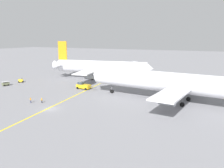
% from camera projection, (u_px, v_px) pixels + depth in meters
% --- Properties ---
extents(ground_plane, '(600.00, 600.00, 0.00)m').
position_uv_depth(ground_plane, '(51.00, 109.00, 62.61)').
color(ground_plane, gray).
extents(taxiway_stripe, '(12.72, 119.43, 0.01)m').
position_uv_depth(taxiway_stripe, '(67.00, 99.00, 72.28)').
color(taxiway_stripe, yellow).
rests_on(taxiway_stripe, ground).
extents(airliner_at_gate_left, '(48.17, 39.27, 17.24)m').
position_uv_depth(airliner_at_gate_left, '(100.00, 67.00, 106.20)').
color(airliner_at_gate_left, silver).
rests_on(airliner_at_gate_left, ground).
extents(airliner_being_pushed, '(59.50, 38.63, 17.88)m').
position_uv_depth(airliner_being_pushed, '(175.00, 83.00, 67.90)').
color(airliner_being_pushed, silver).
rests_on(airliner_being_pushed, ground).
extents(pushback_tug, '(8.57, 3.19, 2.94)m').
position_uv_depth(pushback_tug, '(83.00, 86.00, 86.53)').
color(pushback_tug, gold).
rests_on(pushback_tug, ground).
extents(gse_baggage_cart_near_cluster, '(2.33, 3.08, 1.71)m').
position_uv_depth(gse_baggage_cart_near_cluster, '(6.00, 84.00, 92.40)').
color(gse_baggage_cart_near_cluster, '#666B4C').
rests_on(gse_baggage_cart_near_cluster, ground).
extents(gse_gpu_cart_small, '(2.64, 2.56, 1.90)m').
position_uv_depth(gse_gpu_cart_small, '(21.00, 81.00, 99.20)').
color(gse_gpu_cart_small, gold).
rests_on(gse_gpu_cart_small, ground).
extents(ground_crew_marshaller_foreground, '(0.47, 0.36, 1.66)m').
position_uv_depth(ground_crew_marshaller_foreground, '(31.00, 100.00, 68.25)').
color(ground_crew_marshaller_foreground, '#2D3351').
rests_on(ground_crew_marshaller_foreground, ground).
extents(ground_crew_ramp_agent_by_cones, '(0.39, 0.44, 1.54)m').
position_uv_depth(ground_crew_ramp_agent_by_cones, '(42.00, 100.00, 68.34)').
color(ground_crew_ramp_agent_by_cones, black).
rests_on(ground_crew_ramp_agent_by_cones, ground).
extents(jet_bridge, '(5.68, 20.29, 5.97)m').
position_uv_depth(jet_bridge, '(132.00, 66.00, 122.99)').
color(jet_bridge, '#B7B7BC').
rests_on(jet_bridge, ground).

